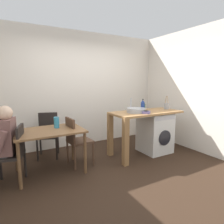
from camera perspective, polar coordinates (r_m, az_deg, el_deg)
name	(u,v)px	position (r m, az deg, el deg)	size (l,w,h in m)	color
ground_plane	(115,171)	(3.47, 0.89, -17.30)	(5.46, 5.46, 0.00)	black
wall_back	(78,89)	(4.70, -10.01, 6.63)	(4.60, 0.10, 2.70)	silver
wall_counter_side	(201,90)	(4.59, 24.88, 5.88)	(0.10, 3.80, 2.70)	silver
dining_table	(49,136)	(3.39, -18.15, -6.73)	(1.10, 0.76, 0.74)	brown
chair_person_seat	(14,152)	(3.26, -27.23, -10.44)	(0.49, 0.49, 0.90)	black
chair_opposite	(76,139)	(3.59, -10.66, -7.82)	(0.42, 0.42, 0.90)	#4C3323
chair_spare_by_wall	(48,132)	(4.18, -18.53, -5.70)	(0.51, 0.51, 0.90)	black
seated_person	(1,142)	(3.25, -30.22, -7.69)	(0.55, 0.54, 1.20)	#595651
kitchen_counter	(138,120)	(3.96, 7.69, -2.33)	(1.50, 0.68, 0.92)	#9E7042
washing_machine	(155,132)	(4.33, 12.64, -5.98)	(0.60, 0.61, 0.86)	silver
sink_basin	(136,110)	(3.90, 7.15, 0.53)	(0.38, 0.38, 0.09)	#9EA0A5
tap	(131,105)	(4.03, 5.65, 2.20)	(0.02, 0.02, 0.28)	#B2B2B7
bottle_tall_green	(143,106)	(4.11, 9.14, 1.91)	(0.08, 0.08, 0.26)	navy
bottle_squat_brown	(143,106)	(4.30, 9.34, 1.79)	(0.08, 0.08, 0.19)	#19592D
mixing_bowl	(146,112)	(3.80, 10.02, -0.03)	(0.18, 0.18, 0.05)	slate
utensil_crock	(166,106)	(4.52, 15.90, 1.73)	(0.11, 0.11, 0.30)	gray
vase	(57,122)	(3.47, -16.22, -3.00)	(0.09, 0.09, 0.19)	teal
scissors	(147,112)	(3.96, 10.47, -0.03)	(0.15, 0.06, 0.01)	#B2B2B7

